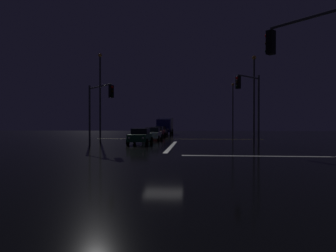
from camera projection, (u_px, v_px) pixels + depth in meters
ground at (163, 156)px, 18.35m from camera, size 120.00×120.00×0.10m
stop_line_north at (172, 146)px, 25.77m from camera, size 0.35×12.68×0.01m
centre_line_ns at (178, 139)px, 37.32m from camera, size 22.00×0.15×0.01m
crosswalk_bar_east at (283, 156)px, 17.71m from camera, size 12.68×0.40×0.01m
sedan_green at (140, 136)px, 28.19m from camera, size 2.02×4.33×1.57m
sedan_white at (153, 134)px, 34.89m from camera, size 2.02×4.33×1.57m
sedan_red at (157, 132)px, 41.32m from camera, size 2.02×4.33×1.57m
sedan_gray at (161, 131)px, 47.14m from camera, size 2.02×4.33×1.57m
box_truck at (165, 125)px, 53.65m from camera, size 2.68×8.28×3.08m
traffic_signal_nw at (99, 103)px, 25.36m from camera, size 3.28×3.28×5.66m
traffic_signal_se at (320, 61)px, 10.95m from camera, size 2.82×2.82×6.58m
traffic_signal_ne at (250, 97)px, 24.62m from camera, size 2.48×2.48×6.40m
streetlamp_right_far at (233, 105)px, 46.51m from camera, size 0.44×0.44×8.70m
streetlamp_left_near at (100, 91)px, 32.02m from camera, size 0.44×0.44×10.02m
streetlamp_right_near at (254, 93)px, 30.56m from camera, size 0.44×0.44×9.41m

